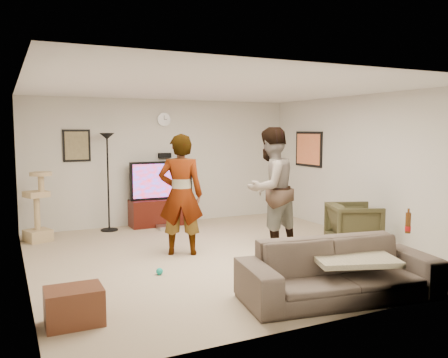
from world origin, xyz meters
name	(u,v)px	position (x,y,z in m)	size (l,w,h in m)	color
floor	(222,255)	(0.00, 0.00, -0.01)	(5.50, 5.50, 0.02)	tan
ceiling	(222,88)	(0.00, 0.00, 2.51)	(5.50, 5.50, 0.02)	white
wall_back	(164,162)	(0.00, 2.75, 1.25)	(5.50, 0.04, 2.50)	silver
wall_front	(342,196)	(0.00, -2.75, 1.25)	(5.50, 0.04, 2.50)	silver
wall_left	(22,181)	(-2.75, 0.00, 1.25)	(0.04, 5.50, 2.50)	silver
wall_right	(363,167)	(2.75, 0.00, 1.25)	(0.04, 5.50, 2.50)	silver
wall_clock	(164,120)	(0.00, 2.72, 2.10)	(0.26, 0.26, 0.04)	white
wall_speaker	(165,155)	(0.00, 2.69, 1.38)	(0.25, 0.10, 0.10)	black
picture_back	(77,146)	(-1.70, 2.73, 1.60)	(0.42, 0.03, 0.52)	#756A49
picture_right	(309,149)	(2.73, 1.60, 1.50)	(0.03, 0.78, 0.62)	#FC784A
tv_stand	(162,212)	(-0.14, 2.50, 0.26)	(1.26, 0.45, 0.53)	#360E08
console_box	(168,227)	(-0.14, 2.11, 0.04)	(0.40, 0.30, 0.07)	#BBBBBB
tv	(161,180)	(-0.14, 2.50, 0.90)	(1.26, 0.08, 0.75)	black
tv_screen	(162,180)	(-0.14, 2.46, 0.90)	(1.16, 0.01, 0.66)	blue
floor_lamp	(108,182)	(-1.19, 2.45, 0.92)	(0.32, 0.32, 1.83)	black
cat_tree	(37,207)	(-2.47, 2.11, 0.60)	(0.38, 0.38, 1.19)	tan
person_left	(181,195)	(-0.55, 0.27, 0.92)	(0.67, 0.44, 1.83)	#9F9F9F
person_right	(270,189)	(0.83, -0.04, 0.97)	(0.94, 0.73, 1.93)	#365574
sofa	(340,270)	(0.39, -2.27, 0.32)	(2.22, 0.87, 0.65)	#4D423A
throw_blanket	(353,258)	(0.58, -2.27, 0.44)	(0.90, 0.70, 0.06)	tan
beer_bottle	(408,223)	(1.41, -2.27, 0.77)	(0.06, 0.06, 0.25)	#593010
armchair	(354,225)	(2.16, -0.46, 0.35)	(0.75, 0.77, 0.70)	#37351F
side_table	(74,306)	(-2.40, -1.72, 0.18)	(0.54, 0.41, 0.36)	#512A1A
toy_ball	(160,271)	(-1.17, -0.57, 0.05)	(0.09, 0.09, 0.09)	#12A491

